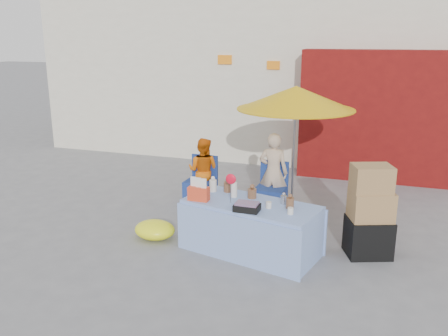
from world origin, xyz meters
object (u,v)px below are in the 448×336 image
(vendor_orange, at_px, (203,171))
(box_stack, at_px, (370,215))
(market_table, at_px, (250,227))
(chair_left, at_px, (201,191))
(chair_right, at_px, (271,198))
(umbrella, at_px, (296,98))
(vendor_beige, at_px, (273,172))

(vendor_orange, height_order, box_stack, box_stack)
(market_table, distance_m, box_stack, 1.59)
(chair_left, xyz_separation_m, chair_right, (1.25, 0.00, 0.00))
(umbrella, height_order, box_stack, umbrella)
(market_table, relative_size, chair_left, 2.33)
(market_table, distance_m, umbrella, 2.39)
(vendor_orange, distance_m, vendor_beige, 1.25)
(vendor_orange, xyz_separation_m, vendor_beige, (1.25, 0.00, 0.09))
(chair_right, distance_m, umbrella, 1.69)
(vendor_orange, bearing_deg, umbrella, -172.89)
(chair_left, height_order, vendor_orange, vendor_orange)
(market_table, relative_size, vendor_orange, 1.70)
(chair_right, xyz_separation_m, box_stack, (1.60, -1.12, 0.32))
(chair_right, xyz_separation_m, vendor_beige, (-0.00, 0.13, 0.41))
(vendor_orange, relative_size, vendor_beige, 0.87)
(chair_right, bearing_deg, vendor_beige, 91.77)
(vendor_beige, bearing_deg, chair_left, 7.71)
(chair_left, bearing_deg, chair_right, 1.58)
(chair_right, bearing_deg, vendor_orange, 175.45)
(chair_left, relative_size, chair_right, 1.00)
(market_table, bearing_deg, umbrella, 96.56)
(chair_left, relative_size, umbrella, 0.41)
(umbrella, distance_m, box_stack, 2.32)
(chair_right, relative_size, box_stack, 0.68)
(box_stack, bearing_deg, market_table, -164.86)
(vendor_beige, height_order, box_stack, vendor_beige)
(market_table, relative_size, chair_right, 2.33)
(market_table, xyz_separation_m, umbrella, (0.22, 1.82, 1.53))
(market_table, xyz_separation_m, vendor_beige, (-0.08, 1.67, 0.31))
(market_table, height_order, vendor_orange, vendor_orange)
(vendor_orange, bearing_deg, chair_right, 175.45)
(vendor_beige, height_order, umbrella, umbrella)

